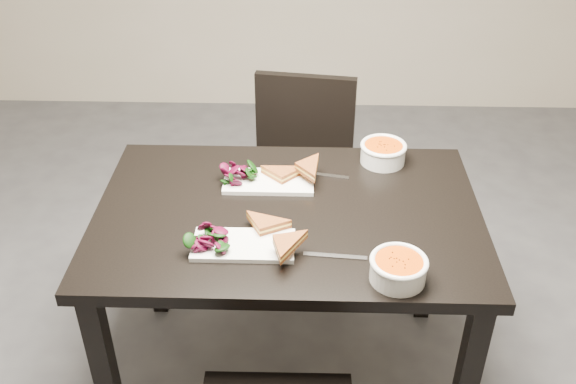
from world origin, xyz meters
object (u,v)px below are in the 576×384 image
object	(u,v)px
soup_bowl_near	(398,268)
soup_bowl_far	(383,152)
plate_far	(269,182)
table	(288,236)
chair_far	(301,166)
plate_near	(244,245)

from	to	relation	value
soup_bowl_near	soup_bowl_far	size ratio (longest dim) A/B	0.98
plate_far	soup_bowl_far	world-z (taller)	soup_bowl_far
table	chair_far	xyz separation A→B (m)	(0.03, 0.70, -0.17)
plate_near	plate_far	distance (m)	0.34
table	plate_near	xyz separation A→B (m)	(-0.12, -0.18, 0.11)
table	plate_near	bearing A→B (deg)	-123.56
table	plate_far	distance (m)	0.20
plate_far	table	bearing A→B (deg)	-66.10
plate_far	soup_bowl_far	size ratio (longest dim) A/B	1.84
chair_far	soup_bowl_far	xyz separation A→B (m)	(0.29, -0.39, 0.31)
soup_bowl_near	plate_far	xyz separation A→B (m)	(-0.37, 0.46, -0.03)
chair_far	soup_bowl_far	distance (m)	0.58
soup_bowl_near	soup_bowl_far	bearing A→B (deg)	88.49
table	soup_bowl_far	xyz separation A→B (m)	(0.32, 0.31, 0.14)
chair_far	soup_bowl_near	size ratio (longest dim) A/B	5.42
table	plate_far	size ratio (longest dim) A/B	4.06
plate_near	chair_far	bearing A→B (deg)	80.07
table	soup_bowl_near	xyz separation A→B (m)	(0.30, -0.31, 0.14)
soup_bowl_near	plate_far	distance (m)	0.60
table	plate_far	xyz separation A→B (m)	(-0.07, 0.15, 0.11)
table	plate_near	size ratio (longest dim) A/B	4.10
chair_far	soup_bowl_near	distance (m)	1.09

